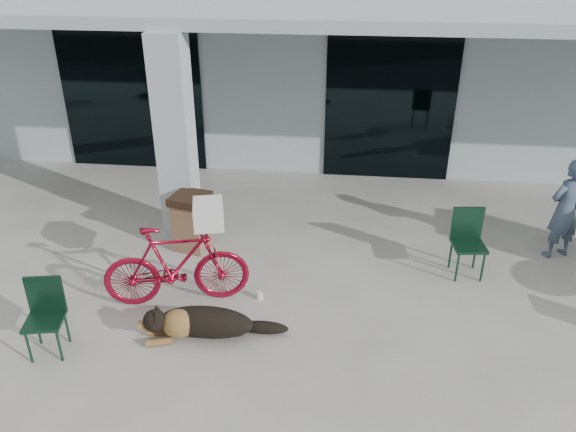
# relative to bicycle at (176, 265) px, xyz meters

# --- Properties ---
(ground) EXTENTS (80.00, 80.00, 0.00)m
(ground) POSITION_rel_bicycle_xyz_m (1.01, -0.40, -0.55)
(ground) COLOR beige
(ground) RESTS_ON ground
(building) EXTENTS (22.00, 7.00, 4.50)m
(building) POSITION_rel_bicycle_xyz_m (1.01, 8.10, 1.70)
(building) COLOR #A4B3BA
(building) RESTS_ON ground
(storefront_glass_left) EXTENTS (2.80, 0.06, 2.70)m
(storefront_glass_left) POSITION_rel_bicycle_xyz_m (-2.19, 4.58, 0.80)
(storefront_glass_left) COLOR black
(storefront_glass_left) RESTS_ON ground
(storefront_glass_right) EXTENTS (2.40, 0.06, 2.70)m
(storefront_glass_right) POSITION_rel_bicycle_xyz_m (2.81, 4.58, 0.80)
(storefront_glass_right) COLOR black
(storefront_glass_right) RESTS_ON ground
(column) EXTENTS (0.50, 0.50, 3.12)m
(column) POSITION_rel_bicycle_xyz_m (-0.49, 1.90, 1.01)
(column) COLOR #A4B3BA
(column) RESTS_ON ground
(overhang) EXTENTS (22.00, 2.80, 0.18)m
(overhang) POSITION_rel_bicycle_xyz_m (1.01, 3.20, 2.66)
(overhang) COLOR #A4B3BA
(overhang) RESTS_ON column
(bicycle) EXTENTS (1.91, 0.97, 1.11)m
(bicycle) POSITION_rel_bicycle_xyz_m (0.00, 0.00, 0.00)
(bicycle) COLOR maroon
(bicycle) RESTS_ON ground
(laundry_basket) EXTENTS (0.47, 0.56, 0.29)m
(laundry_basket) POSITION_rel_bicycle_xyz_m (0.44, 0.11, 0.70)
(laundry_basket) COLOR white
(laundry_basket) RESTS_ON bicycle
(dog) EXTENTS (1.37, 0.80, 0.43)m
(dog) POSITION_rel_bicycle_xyz_m (0.53, -0.64, -0.34)
(dog) COLOR black
(dog) RESTS_ON ground
(cup_near_dog) EXTENTS (0.11, 0.11, 0.11)m
(cup_near_dog) POSITION_rel_bicycle_xyz_m (1.03, 0.17, -0.50)
(cup_near_dog) COLOR white
(cup_near_dog) RESTS_ON ground
(cafe_chair_near) EXTENTS (0.49, 0.52, 0.91)m
(cafe_chair_near) POSITION_rel_bicycle_xyz_m (-1.19, -1.14, -0.10)
(cafe_chair_near) COLOR #133725
(cafe_chair_near) RESTS_ON ground
(cafe_chair_far_a) EXTENTS (0.49, 0.52, 0.96)m
(cafe_chair_far_a) POSITION_rel_bicycle_xyz_m (3.81, 1.10, -0.07)
(cafe_chair_far_a) COLOR #133725
(cafe_chair_far_a) RESTS_ON ground
(person) EXTENTS (0.66, 0.57, 1.53)m
(person) POSITION_rel_bicycle_xyz_m (5.24, 1.80, 0.21)
(person) COLOR #3E5168
(person) RESTS_ON ground
(trash_receptacle) EXTENTS (0.62, 0.62, 0.88)m
(trash_receptacle) POSITION_rel_bicycle_xyz_m (-0.19, 1.40, -0.11)
(trash_receptacle) COLOR brown
(trash_receptacle) RESTS_ON ground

